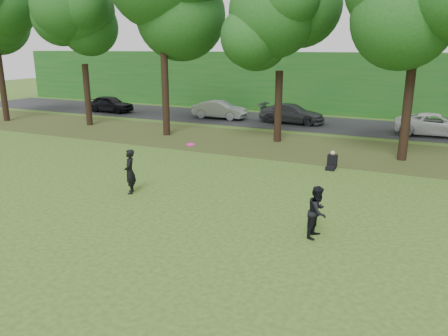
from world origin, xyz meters
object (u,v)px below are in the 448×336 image
player_left (130,172)px  seated_person (332,162)px  frisbee (191,145)px  player_right (318,212)px

player_left → seated_person: bearing=105.6°
player_left → seated_person: player_left is taller
player_left → frisbee: bearing=49.9°
player_left → player_right: (7.42, -0.96, -0.07)m
player_left → player_right: 7.48m
player_right → seated_person: 7.83m
player_right → seated_person: size_ratio=1.88×
frisbee → seated_person: bearing=65.0°
player_left → frisbee: (2.91, -0.44, 1.41)m
seated_person → player_left: bearing=-133.3°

